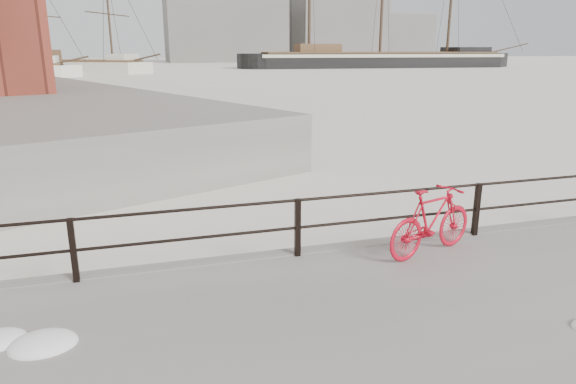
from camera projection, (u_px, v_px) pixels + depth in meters
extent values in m
plane|color=white|center=(467.00, 249.00, 9.91)|extent=(400.00, 400.00, 0.00)
imported|color=red|center=(432.00, 221.00, 8.64)|extent=(1.94, 0.88, 1.18)
ellipsoid|color=white|center=(42.00, 335.00, 6.04)|extent=(0.79, 0.62, 0.28)
cube|color=gray|center=(225.00, 28.00, 142.10)|extent=(32.00, 18.00, 18.00)
cube|color=gray|center=(336.00, 20.00, 155.57)|extent=(26.00, 20.00, 24.00)
cube|color=gray|center=(395.00, 38.00, 167.89)|extent=(20.00, 16.00, 14.00)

